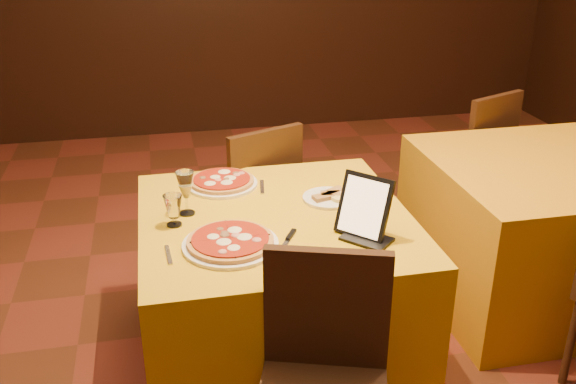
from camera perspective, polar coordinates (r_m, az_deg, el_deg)
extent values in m
cube|color=#5E2D19|center=(3.00, 3.74, -15.75)|extent=(6.00, 7.00, 0.01)
cube|color=gold|center=(2.82, -1.09, -8.96)|extent=(1.10, 1.10, 0.75)
cube|color=#BE7F0C|center=(3.57, 21.15, -3.18)|extent=(1.10, 1.10, 0.75)
cylinder|color=white|center=(2.41, -5.14, -4.68)|extent=(0.36, 0.36, 0.01)
cylinder|color=#AD4C23|center=(2.40, -5.15, -4.34)|extent=(0.33, 0.33, 0.02)
cylinder|color=white|center=(2.93, -5.89, 0.72)|extent=(0.32, 0.32, 0.01)
cylinder|color=#AD4C23|center=(2.92, -5.90, 1.01)|extent=(0.29, 0.29, 0.02)
cylinder|color=white|center=(2.78, 3.60, -0.55)|extent=(0.22, 0.22, 0.01)
cylinder|color=olive|center=(2.77, 3.61, -0.23)|extent=(0.14, 0.14, 0.02)
cube|color=black|center=(2.45, 6.77, -1.28)|extent=(0.21, 0.22, 0.24)
cube|color=silver|center=(2.39, -0.35, -4.85)|extent=(0.14, 0.22, 0.01)
cube|color=#A6A7AD|center=(2.38, -10.57, -5.52)|extent=(0.02, 0.14, 0.01)
cube|color=silver|center=(2.89, -2.32, 0.45)|extent=(0.04, 0.16, 0.01)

